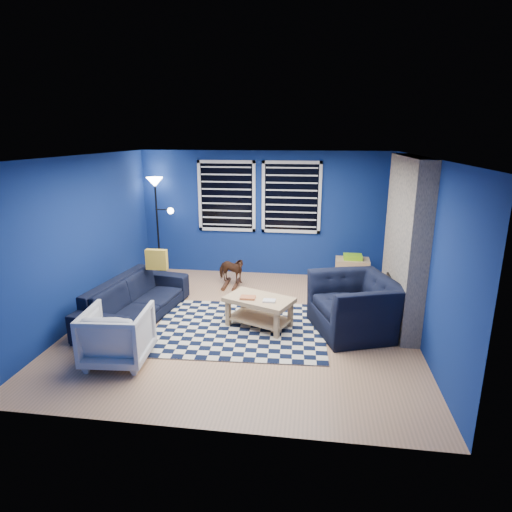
{
  "coord_description": "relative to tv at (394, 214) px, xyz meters",
  "views": [
    {
      "loc": [
        1.02,
        -5.96,
        2.79
      ],
      "look_at": [
        0.15,
        0.3,
        0.99
      ],
      "focal_mm": 30.0,
      "sensor_mm": 36.0,
      "label": 1
    }
  ],
  "objects": [
    {
      "name": "floor",
      "position": [
        -2.45,
        -2.0,
        -1.4
      ],
      "size": [
        5.0,
        5.0,
        0.0
      ],
      "primitive_type": "plane",
      "color": "tan",
      "rests_on": "ground"
    },
    {
      "name": "ceiling",
      "position": [
        -2.45,
        -2.0,
        1.1
      ],
      "size": [
        5.0,
        5.0,
        0.0
      ],
      "primitive_type": "plane",
      "rotation": [
        3.14,
        0.0,
        0.0
      ],
      "color": "white",
      "rests_on": "wall_back"
    },
    {
      "name": "wall_back",
      "position": [
        -2.45,
        0.5,
        -0.15
      ],
      "size": [
        5.0,
        0.0,
        5.0
      ],
      "primitive_type": "plane",
      "rotation": [
        1.57,
        0.0,
        0.0
      ],
      "color": "navy",
      "rests_on": "floor"
    },
    {
      "name": "wall_left",
      "position": [
        -4.95,
        -2.0,
        -0.15
      ],
      "size": [
        0.0,
        5.0,
        5.0
      ],
      "primitive_type": "plane",
      "rotation": [
        1.57,
        0.0,
        1.57
      ],
      "color": "navy",
      "rests_on": "floor"
    },
    {
      "name": "wall_right",
      "position": [
        0.05,
        -2.0,
        -0.15
      ],
      "size": [
        0.0,
        5.0,
        5.0
      ],
      "primitive_type": "plane",
      "rotation": [
        1.57,
        0.0,
        -1.57
      ],
      "color": "navy",
      "rests_on": "floor"
    },
    {
      "name": "fireplace",
      "position": [
        -0.09,
        -1.5,
        -0.2
      ],
      "size": [
        0.65,
        2.0,
        2.5
      ],
      "color": "gray",
      "rests_on": "floor"
    },
    {
      "name": "window_left",
      "position": [
        -3.2,
        0.46,
        0.2
      ],
      "size": [
        1.17,
        0.06,
        1.42
      ],
      "color": "black",
      "rests_on": "wall_back"
    },
    {
      "name": "window_right",
      "position": [
        -1.9,
        0.46,
        0.2
      ],
      "size": [
        1.17,
        0.06,
        1.42
      ],
      "color": "black",
      "rests_on": "wall_back"
    },
    {
      "name": "tv",
      "position": [
        0.0,
        0.0,
        0.0
      ],
      "size": [
        0.07,
        1.0,
        0.58
      ],
      "color": "black",
      "rests_on": "wall_right"
    },
    {
      "name": "rug",
      "position": [
        -2.47,
        -2.2,
        -1.39
      ],
      "size": [
        2.59,
        2.12,
        0.02
      ],
      "primitive_type": "cube",
      "rotation": [
        0.0,
        0.0,
        0.05
      ],
      "color": "black",
      "rests_on": "floor"
    },
    {
      "name": "sofa",
      "position": [
        -4.15,
        -2.06,
        -1.08
      ],
      "size": [
        2.26,
        1.12,
        0.63
      ],
      "primitive_type": "imported",
      "rotation": [
        0.0,
        0.0,
        1.44
      ],
      "color": "black",
      "rests_on": "floor"
    },
    {
      "name": "armchair_big",
      "position": [
        -0.8,
        -2.05,
        -1.0
      ],
      "size": [
        1.53,
        1.43,
        0.8
      ],
      "primitive_type": "imported",
      "rotation": [
        0.0,
        0.0,
        -1.23
      ],
      "color": "black",
      "rests_on": "floor"
    },
    {
      "name": "armchair_bent",
      "position": [
        -3.83,
        -3.35,
        -1.04
      ],
      "size": [
        0.83,
        0.85,
        0.72
      ],
      "primitive_type": "imported",
      "rotation": [
        0.0,
        0.0,
        3.22
      ],
      "color": "gray",
      "rests_on": "floor"
    },
    {
      "name": "rocking_horse",
      "position": [
        -2.96,
        -0.38,
        -1.08
      ],
      "size": [
        0.47,
        0.66,
        0.51
      ],
      "primitive_type": "imported",
      "rotation": [
        0.0,
        0.0,
        1.21
      ],
      "color": "#4B2518",
      "rests_on": "floor"
    },
    {
      "name": "coffee_table",
      "position": [
        -2.2,
        -2.1,
        -1.06
      ],
      "size": [
        1.12,
        0.9,
        0.49
      ],
      "rotation": [
        0.0,
        0.0,
        -0.4
      ],
      "color": "tan",
      "rests_on": "rug"
    },
    {
      "name": "cabinet",
      "position": [
        -0.68,
        -0.03,
        -1.13
      ],
      "size": [
        0.65,
        0.44,
        0.61
      ],
      "rotation": [
        0.0,
        0.0,
        -0.04
      ],
      "color": "tan",
      "rests_on": "floor"
    },
    {
      "name": "floor_lamp",
      "position": [
        -4.57,
        0.22,
        0.22
      ],
      "size": [
        0.54,
        0.33,
        1.98
      ],
      "color": "black",
      "rests_on": "floor"
    },
    {
      "name": "throw_pillow",
      "position": [
        -4.0,
        -1.47,
        -0.6
      ],
      "size": [
        0.35,
        0.11,
        0.34
      ],
      "primitive_type": "cube",
      "rotation": [
        0.0,
        0.0,
        0.0
      ],
      "color": "gold",
      "rests_on": "sofa"
    }
  ]
}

